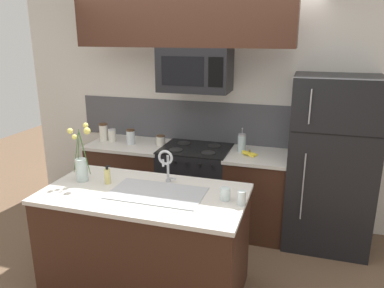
% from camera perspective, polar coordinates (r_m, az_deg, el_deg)
% --- Properties ---
extents(ground_plane, '(10.00, 10.00, 0.00)m').
position_cam_1_polar(ground_plane, '(3.80, -3.55, -17.98)').
color(ground_plane, brown).
extents(rear_partition, '(5.20, 0.10, 2.60)m').
position_cam_1_polar(rear_partition, '(4.37, 5.78, 5.20)').
color(rear_partition, silver).
rests_on(rear_partition, ground).
extents(splash_band, '(3.14, 0.01, 0.48)m').
position_cam_1_polar(splash_band, '(4.41, 1.76, 3.40)').
color(splash_band, '#4C4C51').
rests_on(splash_band, rear_partition).
extents(back_counter_left, '(0.91, 0.65, 0.91)m').
position_cam_1_polar(back_counter_left, '(4.61, -9.30, -5.26)').
color(back_counter_left, '#381E14').
rests_on(back_counter_left, ground).
extents(back_counter_right, '(0.66, 0.65, 0.91)m').
position_cam_1_polar(back_counter_right, '(4.20, 9.72, -7.50)').
color(back_counter_right, '#381E14').
rests_on(back_counter_right, ground).
extents(stove_range, '(0.76, 0.64, 0.93)m').
position_cam_1_polar(stove_range, '(4.33, 0.53, -6.44)').
color(stove_range, black).
rests_on(stove_range, ground).
extents(microwave, '(0.74, 0.40, 0.46)m').
position_cam_1_polar(microwave, '(3.98, 0.50, 11.26)').
color(microwave, black).
extents(upper_cabinet_band, '(2.27, 0.34, 0.60)m').
position_cam_1_polar(upper_cabinet_band, '(3.98, -1.41, 18.86)').
color(upper_cabinet_band, '#381E14').
extents(refrigerator, '(0.83, 0.74, 1.77)m').
position_cam_1_polar(refrigerator, '(4.06, 20.32, -2.74)').
color(refrigerator, black).
rests_on(refrigerator, ground).
extents(storage_jar_tall, '(0.10, 0.10, 0.21)m').
position_cam_1_polar(storage_jar_tall, '(4.61, -13.32, 1.80)').
color(storage_jar_tall, silver).
rests_on(storage_jar_tall, back_counter_left).
extents(storage_jar_medium, '(0.09, 0.09, 0.15)m').
position_cam_1_polar(storage_jar_medium, '(4.56, -12.08, 1.32)').
color(storage_jar_medium, silver).
rests_on(storage_jar_medium, back_counter_left).
extents(storage_jar_short, '(0.10, 0.10, 0.17)m').
position_cam_1_polar(storage_jar_short, '(4.41, -9.33, 1.11)').
color(storage_jar_short, silver).
rests_on(storage_jar_short, back_counter_left).
extents(storage_jar_squat, '(0.10, 0.10, 0.11)m').
position_cam_1_polar(storage_jar_squat, '(4.33, -4.80, 0.58)').
color(storage_jar_squat, silver).
rests_on(storage_jar_squat, back_counter_left).
extents(banana_bunch, '(0.19, 0.13, 0.08)m').
position_cam_1_polar(banana_bunch, '(3.99, 8.74, -1.47)').
color(banana_bunch, yellow).
rests_on(banana_bunch, back_counter_right).
extents(french_press, '(0.09, 0.09, 0.27)m').
position_cam_1_polar(french_press, '(4.10, 7.59, 0.19)').
color(french_press, silver).
rests_on(french_press, back_counter_right).
extents(island_counter, '(1.67, 0.87, 0.91)m').
position_cam_1_polar(island_counter, '(3.31, -7.06, -14.45)').
color(island_counter, '#381E14').
rests_on(island_counter, ground).
extents(kitchen_sink, '(0.76, 0.44, 0.16)m').
position_cam_1_polar(kitchen_sink, '(3.08, -5.33, -8.67)').
color(kitchen_sink, '#ADAFB5').
rests_on(kitchen_sink, island_counter).
extents(sink_faucet, '(0.14, 0.14, 0.31)m').
position_cam_1_polar(sink_faucet, '(3.17, -3.96, -2.72)').
color(sink_faucet, '#B7BABF').
rests_on(sink_faucet, island_counter).
extents(dish_soap_bottle, '(0.06, 0.05, 0.16)m').
position_cam_1_polar(dish_soap_bottle, '(3.29, -12.76, -4.78)').
color(dish_soap_bottle, '#DBCC75').
rests_on(dish_soap_bottle, island_counter).
extents(drinking_glass, '(0.08, 0.08, 0.10)m').
position_cam_1_polar(drinking_glass, '(2.92, 5.08, -7.60)').
color(drinking_glass, silver).
rests_on(drinking_glass, island_counter).
extents(spare_glass, '(0.06, 0.06, 0.11)m').
position_cam_1_polar(spare_glass, '(2.85, 7.57, -8.17)').
color(spare_glass, silver).
rests_on(spare_glass, island_counter).
extents(flower_vase, '(0.21, 0.18, 0.50)m').
position_cam_1_polar(flower_vase, '(3.39, -16.47, -3.02)').
color(flower_vase, silver).
rests_on(flower_vase, island_counter).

